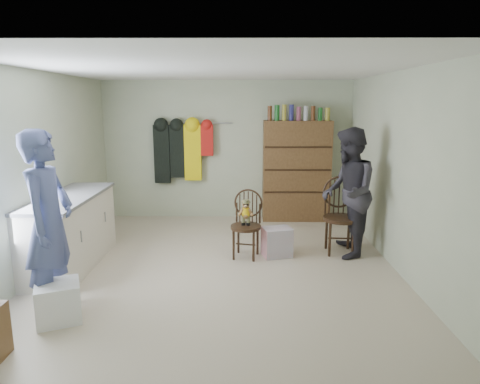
{
  "coord_description": "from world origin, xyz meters",
  "views": [
    {
      "loc": [
        0.29,
        -5.32,
        2.1
      ],
      "look_at": [
        0.25,
        0.2,
        0.95
      ],
      "focal_mm": 32.0,
      "sensor_mm": 36.0,
      "label": 1
    }
  ],
  "objects_px": {
    "chair_front": "(246,219)",
    "chair_far": "(340,212)",
    "counter": "(71,231)",
    "dresser": "(296,170)"
  },
  "relations": [
    {
      "from": "chair_front",
      "to": "chair_far",
      "type": "bearing_deg",
      "value": 21.6
    },
    {
      "from": "chair_far",
      "to": "dresser",
      "type": "xyz_separation_m",
      "value": [
        -0.42,
        1.72,
        0.34
      ]
    },
    {
      "from": "chair_far",
      "to": "dresser",
      "type": "relative_size",
      "value": 0.52
    },
    {
      "from": "chair_far",
      "to": "dresser",
      "type": "bearing_deg",
      "value": 106.33
    },
    {
      "from": "chair_front",
      "to": "dresser",
      "type": "height_order",
      "value": "dresser"
    },
    {
      "from": "counter",
      "to": "chair_far",
      "type": "relative_size",
      "value": 1.72
    },
    {
      "from": "counter",
      "to": "chair_front",
      "type": "relative_size",
      "value": 1.99
    },
    {
      "from": "counter",
      "to": "chair_front",
      "type": "xyz_separation_m",
      "value": [
        2.29,
        0.37,
        0.06
      ]
    },
    {
      "from": "dresser",
      "to": "chair_far",
      "type": "bearing_deg",
      "value": -76.4
    },
    {
      "from": "counter",
      "to": "dresser",
      "type": "xyz_separation_m",
      "value": [
        3.2,
        2.3,
        0.45
      ]
    }
  ]
}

